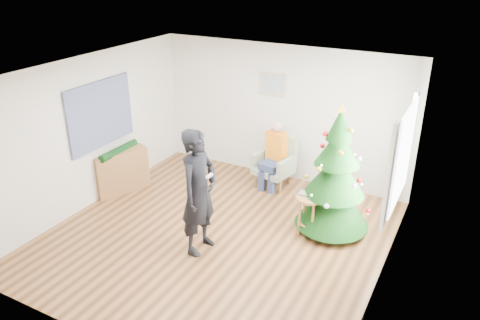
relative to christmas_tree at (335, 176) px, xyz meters
The scene contains 19 objects.
floor 2.08m from the christmas_tree, 146.03° to the right, with size 5.00×5.00×0.00m, color brown.
ceiling 2.47m from the christmas_tree, 146.03° to the right, with size 5.00×5.00×0.00m, color white.
wall_back 2.15m from the christmas_tree, 136.26° to the left, with size 5.00×5.00×0.00m, color silver.
wall_front 3.87m from the christmas_tree, 113.46° to the right, with size 5.00×5.00×0.00m, color silver.
wall_left 4.18m from the christmas_tree, 165.64° to the right, with size 5.00×5.00×0.00m, color silver.
wall_right 1.46m from the christmas_tree, 46.89° to the right, with size 5.00×5.00×0.00m, color silver.
window_panel 1.08m from the christmas_tree, ahead, with size 0.04×1.30×1.40m, color white.
curtains 1.06m from the christmas_tree, ahead, with size 0.05×1.75×1.50m.
christmas_tree is the anchor object (origin of this frame).
stool 0.74m from the christmas_tree, 136.98° to the right, with size 0.44×0.44×0.66m.
laptop 0.50m from the christmas_tree, 136.98° to the right, with size 0.36×0.23×0.03m, color silver.
armchair 1.88m from the christmas_tree, 144.76° to the left, with size 0.79×0.75×0.96m.
seated_person 1.79m from the christmas_tree, 146.29° to the left, with size 0.44×0.59×1.26m.
standing_man 2.13m from the christmas_tree, 137.75° to the right, with size 0.70×0.46×1.92m, color black.
game_controller 2.03m from the christmas_tree, 133.18° to the right, with size 0.04×0.13×0.04m, color white.
console 3.94m from the christmas_tree, behind, with size 0.30×1.00×0.80m, color brown.
garland 3.90m from the christmas_tree, behind, with size 0.14×0.14×0.90m, color black.
tapestry 4.10m from the christmas_tree, 169.60° to the right, with size 0.03×1.50×1.15m, color black.
framed_picture 2.42m from the christmas_tree, 140.46° to the left, with size 0.52×0.05×0.42m.
Camera 1 is at (3.26, -5.36, 4.12)m, focal length 35.00 mm.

